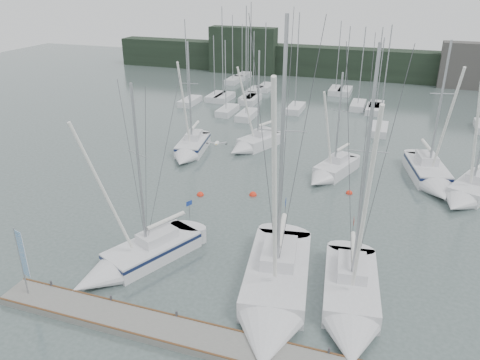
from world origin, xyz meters
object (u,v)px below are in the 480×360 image
sailboat_near_right (351,308)px  sailboat_mid_a (190,150)px  buoy_b (349,193)px  sailboat_mid_e (467,194)px  dock_banner (22,257)px  sailboat_mid_b (252,144)px  buoy_a (253,195)px  sailboat_mid_c (329,172)px  sailboat_near_left (131,261)px  sailboat_mid_d (431,177)px  buoy_c (200,195)px  sailboat_near_center (273,300)px

sailboat_near_right → sailboat_mid_a: (-18.27, 19.24, 0.03)m
sailboat_near_right → buoy_b: size_ratio=27.78×
sailboat_mid_e → dock_banner: 32.67m
sailboat_mid_e → buoy_b: bearing=-145.0°
sailboat_mid_b → buoy_a: size_ratio=17.06×
dock_banner → sailboat_mid_c: bearing=74.6°
sailboat_near_left → sailboat_near_right: sailboat_near_right is taller
sailboat_mid_d → buoy_c: sailboat_mid_d is taller
sailboat_near_left → sailboat_near_right: 13.51m
sailboat_mid_a → sailboat_near_left: bearing=-85.4°
buoy_c → sailboat_mid_c: bearing=36.5°
buoy_a → sailboat_near_center: bearing=-68.0°
sailboat_mid_c → sailboat_mid_e: 11.25m
buoy_c → dock_banner: dock_banner is taller
sailboat_near_center → dock_banner: size_ratio=3.91×
sailboat_near_left → sailboat_mid_d: size_ratio=0.95×
sailboat_mid_c → sailboat_mid_b: bearing=171.0°
sailboat_near_left → sailboat_mid_a: (-4.76, 19.13, 0.06)m
sailboat_near_center → sailboat_mid_c: size_ratio=1.65×
sailboat_mid_c → sailboat_mid_d: (8.58, 1.52, 0.11)m
sailboat_mid_c → buoy_b: (2.12, -2.70, -0.53)m
sailboat_near_left → sailboat_mid_a: 19.72m
sailboat_mid_c → sailboat_mid_e: bearing=14.3°
sailboat_near_left → sailboat_mid_b: (0.63, 22.79, 0.00)m
sailboat_near_right → buoy_b: 15.60m
sailboat_mid_d → buoy_b: size_ratio=23.73×
sailboat_mid_e → buoy_c: (-20.74, -6.09, -0.57)m
sailboat_mid_d → buoy_a: (-13.97, -7.17, -0.64)m
sailboat_near_left → sailboat_mid_c: size_ratio=1.24×
buoy_a → buoy_c: buoy_a is taller
buoy_b → buoy_c: buoy_c is taller
buoy_c → sailboat_near_center: bearing=-51.4°
sailboat_mid_a → buoy_a: (8.82, -6.73, -0.59)m
dock_banner → sailboat_near_left: bearing=66.0°
sailboat_near_left → sailboat_near_right: size_ratio=0.81×
buoy_c → sailboat_mid_d: bearing=25.4°
dock_banner → sailboat_mid_b: bearing=95.7°
sailboat_mid_a → sailboat_mid_b: bearing=24.8°
buoy_b → buoy_c: 12.45m
sailboat_mid_d → sailboat_mid_c: bearing=176.5°
sailboat_mid_a → buoy_b: size_ratio=21.61×
sailboat_mid_e → sailboat_near_left: bearing=-116.2°
sailboat_mid_b → buoy_a: bearing=-47.8°
buoy_a → sailboat_mid_d: bearing=27.2°
sailboat_near_right → buoy_a: (-9.45, 12.51, -0.56)m
sailboat_mid_c → sailboat_mid_e: sailboat_mid_e is taller
sailboat_mid_c → sailboat_mid_d: bearing=29.3°
sailboat_near_right → dock_banner: (-17.19, -4.49, 2.34)m
buoy_c → dock_banner: (-3.59, -15.59, 2.90)m
dock_banner → sailboat_mid_d: bearing=62.7°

